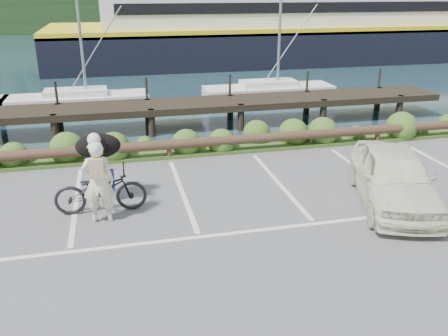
# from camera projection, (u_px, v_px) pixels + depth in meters

# --- Properties ---
(ground) EXTENTS (72.00, 72.00, 0.00)m
(ground) POSITION_uv_depth(u_px,v_px,m) (196.00, 228.00, 10.27)
(ground) COLOR #555557
(harbor_backdrop) EXTENTS (170.00, 160.00, 30.00)m
(harbor_backdrop) POSITION_uv_depth(u_px,v_px,m) (119.00, 17.00, 81.69)
(harbor_backdrop) COLOR #183039
(harbor_backdrop) RESTS_ON ground
(vegetation_strip) EXTENTS (34.00, 1.60, 0.10)m
(vegetation_strip) POSITION_uv_depth(u_px,v_px,m) (167.00, 150.00, 15.07)
(vegetation_strip) COLOR #3D5B21
(vegetation_strip) RESTS_ON ground
(log_rail) EXTENTS (32.00, 0.30, 0.60)m
(log_rail) POSITION_uv_depth(u_px,v_px,m) (170.00, 159.00, 14.45)
(log_rail) COLOR #443021
(log_rail) RESTS_ON ground
(bicycle) EXTENTS (2.09, 0.77, 1.09)m
(bicycle) POSITION_uv_depth(u_px,v_px,m) (101.00, 190.00, 10.85)
(bicycle) COLOR black
(bicycle) RESTS_ON ground
(cyclist) EXTENTS (0.70, 0.47, 1.89)m
(cyclist) POSITION_uv_depth(u_px,v_px,m) (98.00, 182.00, 10.26)
(cyclist) COLOR #EDE5C8
(cyclist) RESTS_ON ground
(dog) EXTENTS (0.53, 1.06, 0.61)m
(dog) POSITION_uv_depth(u_px,v_px,m) (98.00, 146.00, 11.16)
(dog) COLOR black
(dog) RESTS_ON bicycle
(parked_car) EXTENTS (2.81, 4.32, 1.37)m
(parked_car) POSITION_uv_depth(u_px,v_px,m) (394.00, 177.00, 11.23)
(parked_car) COLOR white
(parked_car) RESTS_ON ground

